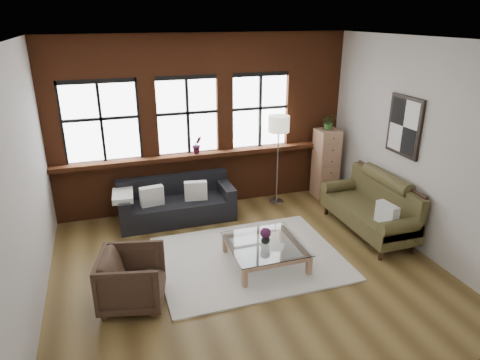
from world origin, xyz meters
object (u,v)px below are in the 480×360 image
object	(u,v)px
vase	(265,239)
floor_lamp	(278,157)
armchair	(132,279)
coffee_table	(265,254)
dark_sofa	(176,201)
vintage_settee	(368,205)
drawer_chest	(326,164)

from	to	relation	value
vase	floor_lamp	distance (m)	2.37
armchair	coffee_table	size ratio (longest dim) A/B	0.74
coffee_table	floor_lamp	world-z (taller)	floor_lamp
dark_sofa	floor_lamp	bearing A→B (deg)	4.64
coffee_table	dark_sofa	bearing A→B (deg)	117.06
vintage_settee	armchair	world-z (taller)	vintage_settee
drawer_chest	vintage_settee	bearing A→B (deg)	-92.94
drawer_chest	vase	bearing A→B (deg)	-135.58
dark_sofa	vintage_settee	xyz separation A→B (m)	(2.98, -1.49, 0.15)
vase	floor_lamp	xyz separation A→B (m)	(1.04, 2.06, 0.52)
coffee_table	vase	size ratio (longest dim) A/B	7.75
armchair	drawer_chest	world-z (taller)	drawer_chest
dark_sofa	drawer_chest	world-z (taller)	drawer_chest
dark_sofa	armchair	world-z (taller)	dark_sofa
dark_sofa	vintage_settee	world-z (taller)	vintage_settee
dark_sofa	vase	distance (m)	2.14
armchair	floor_lamp	distance (m)	3.87
floor_lamp	vase	bearing A→B (deg)	-116.83
vase	coffee_table	bearing A→B (deg)	0.00
vintage_settee	drawer_chest	world-z (taller)	drawer_chest
coffee_table	drawer_chest	size ratio (longest dim) A/B	0.78
vintage_settee	vase	bearing A→B (deg)	-168.54
vintage_settee	floor_lamp	size ratio (longest dim) A/B	1.03
dark_sofa	vintage_settee	size ratio (longest dim) A/B	1.05
dark_sofa	coffee_table	xyz separation A→B (m)	(0.97, -1.90, -0.20)
vintage_settee	dark_sofa	bearing A→B (deg)	153.33
armchair	coffee_table	world-z (taller)	armchair
vase	vintage_settee	bearing A→B (deg)	11.46
armchair	floor_lamp	bearing A→B (deg)	-37.87
dark_sofa	coffee_table	world-z (taller)	dark_sofa
armchair	vintage_settee	bearing A→B (deg)	-66.03
coffee_table	vase	distance (m)	0.25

